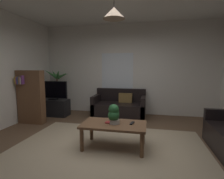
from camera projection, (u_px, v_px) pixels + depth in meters
The scene contains 14 objects.
floor at pixel (109, 149), 3.19m from camera, with size 5.42×5.19×0.02m, color brown.
rug at pixel (106, 154), 2.99m from camera, with size 3.52×2.85×0.01m, color tan.
wall_back at pixel (127, 69), 5.56m from camera, with size 5.54×0.06×2.84m, color silver.
window_pane at pixel (117, 72), 5.60m from camera, with size 1.01×0.01×1.19m, color white.
couch_under_window at pixel (119, 108), 5.25m from camera, with size 1.54×0.80×0.82m.
coffee_table at pixel (114, 127), 3.19m from camera, with size 1.16×0.65×0.46m.
book_on_table_0 at pixel (110, 122), 3.22m from camera, with size 0.15×0.11×0.02m, color #B22D2D.
remote_on_table_0 at pixel (132, 123), 3.17m from camera, with size 0.05×0.16×0.02m, color black.
potted_plant_on_table at pixel (114, 114), 3.15m from camera, with size 0.21×0.21×0.36m.
tv_stand at pixel (54, 107), 5.39m from camera, with size 0.90×0.44×0.50m, color black.
tv at pixel (53, 90), 5.31m from camera, with size 0.92×0.16×0.57m.
potted_palm_corner at pixel (58, 91), 5.81m from camera, with size 0.79×0.74×1.45m.
bookshelf_corner at pixel (31, 97), 4.60m from camera, with size 0.70×0.31×1.40m.
pendant_lamp at pixel (114, 13), 2.95m from camera, with size 0.38×0.38×0.55m.
Camera 1 is at (0.70, -2.95, 1.46)m, focal length 28.09 mm.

